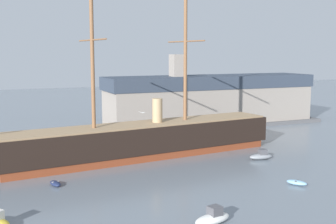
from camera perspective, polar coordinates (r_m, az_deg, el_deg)
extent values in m
cube|color=brown|center=(73.92, -3.37, -5.48)|extent=(46.93, 12.21, 1.21)
cube|color=black|center=(73.33, -3.39, -3.37)|extent=(48.89, 12.72, 4.32)
ellipsoid|color=black|center=(66.80, -20.80, -5.51)|extent=(9.40, 7.48, 5.53)
ellipsoid|color=black|center=(85.55, 10.08, -2.29)|extent=(9.40, 7.48, 5.53)
cube|color=#9E7F5B|center=(72.93, -3.40, -1.61)|extent=(47.86, 12.03, 0.26)
cylinder|color=brown|center=(68.61, -9.86, 7.02)|extent=(0.60, 0.60, 22.46)
cylinder|color=brown|center=(68.63, -9.92, 9.27)|extent=(1.56, 11.56, 0.24)
cylinder|color=brown|center=(76.11, 2.28, 7.19)|extent=(0.60, 0.60, 22.46)
cylinder|color=brown|center=(76.13, 2.30, 9.21)|extent=(1.56, 11.56, 0.24)
cylinder|color=tan|center=(73.95, -1.40, 0.12)|extent=(1.73, 1.73, 4.32)
ellipsoid|color=silver|center=(46.47, 5.84, -13.75)|extent=(4.61, 2.63, 1.01)
cube|color=#4C4C51|center=(46.36, 6.14, -12.74)|extent=(1.53, 1.41, 1.01)
ellipsoid|color=#7FB2D6|center=(61.34, 16.49, -8.84)|extent=(2.47, 2.99, 0.65)
cube|color=#4C4C51|center=(61.27, 16.50, -8.62)|extent=(1.01, 0.75, 0.10)
ellipsoid|color=#1E284C|center=(60.45, -14.51, -9.04)|extent=(1.59, 2.73, 0.60)
cube|color=#B2ADA3|center=(60.38, -14.52, -8.83)|extent=(0.98, 0.41, 0.09)
ellipsoid|color=gray|center=(74.00, 12.06, -5.73)|extent=(4.23, 2.21, 0.94)
cube|color=#4C4C51|center=(73.96, 12.27, -5.14)|extent=(1.37, 1.25, 0.94)
ellipsoid|color=silver|center=(92.69, -8.49, -3.04)|extent=(2.12, 2.51, 0.55)
cube|color=#4C4C51|center=(92.65, -8.49, -2.92)|extent=(0.84, 0.65, 0.08)
cube|color=#565659|center=(106.93, 5.60, -1.49)|extent=(56.18, 14.09, 0.80)
cube|color=gray|center=(106.30, 5.63, 0.93)|extent=(51.07, 11.74, 8.29)
cube|color=#333D4C|center=(105.78, 5.67, 3.96)|extent=(52.09, 11.98, 2.97)
cube|color=gray|center=(101.59, 1.29, 6.11)|extent=(3.20, 3.20, 5.09)
ellipsoid|color=silver|center=(50.35, -3.33, -0.09)|extent=(0.34, 0.21, 0.11)
sphere|color=silver|center=(50.47, -3.16, -0.06)|extent=(0.09, 0.09, 0.09)
cube|color=#ADA89E|center=(50.64, -3.60, -0.02)|extent=(0.32, 0.65, 0.14)
cube|color=#ADA89E|center=(50.05, -3.06, -0.11)|extent=(0.32, 0.65, 0.14)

